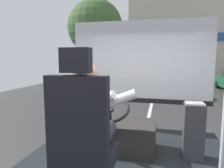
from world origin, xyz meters
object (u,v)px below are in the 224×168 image
at_px(driver_seat, 83,144).
at_px(fare_box, 193,131).
at_px(parked_car_white, 201,70).
at_px(bus_driver, 88,118).
at_px(parked_car_blue, 213,74).
at_px(steering_console, 116,134).

relative_size(driver_seat, fare_box, 1.86).
height_order(fare_box, parked_car_white, fare_box).
bearing_deg(driver_seat, fare_box, 48.98).
relative_size(fare_box, parked_car_white, 0.17).
height_order(bus_driver, parked_car_white, bus_driver).
bearing_deg(parked_car_white, parked_car_blue, -87.25).
height_order(bus_driver, steering_console, bus_driver).
distance_m(bus_driver, fare_box, 1.51).
bearing_deg(steering_console, fare_box, -0.89).
bearing_deg(bus_driver, fare_box, 45.68).
xyz_separation_m(steering_console, parked_car_blue, (5.01, 16.38, -0.32)).
relative_size(steering_console, parked_car_blue, 0.27).
distance_m(driver_seat, bus_driver, 0.22).
height_order(steering_console, fare_box, steering_console).
bearing_deg(parked_car_blue, fare_box, -103.67).
height_order(driver_seat, steering_console, driver_seat).
distance_m(steering_console, parked_car_blue, 17.13).
height_order(driver_seat, bus_driver, driver_seat).
distance_m(fare_box, parked_car_blue, 16.88).
distance_m(steering_console, fare_box, 1.03).
distance_m(parked_car_blue, parked_car_white, 4.62).
xyz_separation_m(driver_seat, fare_box, (1.02, 1.17, -0.22)).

